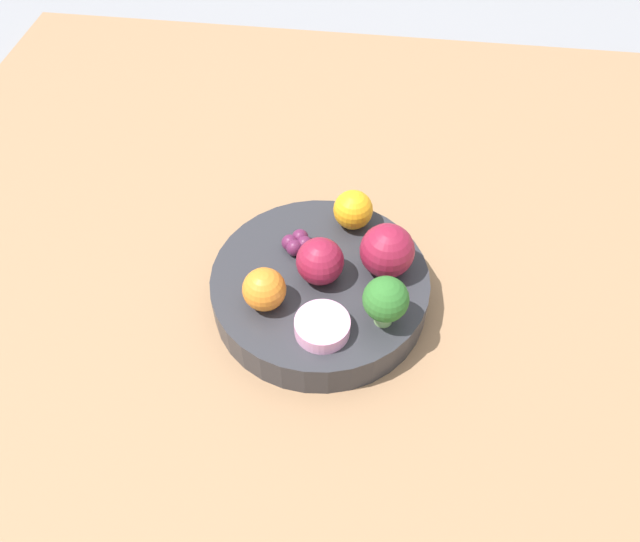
{
  "coord_description": "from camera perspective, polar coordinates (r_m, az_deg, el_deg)",
  "views": [
    {
      "loc": [
        -0.06,
        0.44,
        0.6
      ],
      "look_at": [
        0.0,
        0.0,
        0.07
      ],
      "focal_mm": 35.0,
      "sensor_mm": 36.0,
      "label": 1
    }
  ],
  "objects": [
    {
      "name": "orange_front",
      "position": [
        0.74,
        3.05,
        5.61
      ],
      "size": [
        0.05,
        0.05,
        0.05
      ],
      "color": "orange",
      "rests_on": "bowl"
    },
    {
      "name": "bowl",
      "position": [
        0.71,
        -0.0,
        -1.62
      ],
      "size": [
        0.25,
        0.25,
        0.04
      ],
      "color": "#2D2D33",
      "rests_on": "table_surface"
    },
    {
      "name": "broccoli",
      "position": [
        0.64,
        6.02,
        -2.67
      ],
      "size": [
        0.05,
        0.05,
        0.06
      ],
      "color": "#8CB76B",
      "rests_on": "bowl"
    },
    {
      "name": "apple_green",
      "position": [
        0.69,
        6.16,
        1.86
      ],
      "size": [
        0.06,
        0.06,
        0.06
      ],
      "color": "maroon",
      "rests_on": "bowl"
    },
    {
      "name": "table_surface",
      "position": [
        0.74,
        -0.0,
        -3.14
      ],
      "size": [
        1.2,
        1.2,
        0.02
      ],
      "color": "#936D4C",
      "rests_on": "ground_plane"
    },
    {
      "name": "grape_cluster",
      "position": [
        0.72,
        -2.09,
        2.58
      ],
      "size": [
        0.04,
        0.04,
        0.02
      ],
      "color": "#5B1E42",
      "rests_on": "bowl"
    },
    {
      "name": "small_cup",
      "position": [
        0.65,
        0.21,
        -5.08
      ],
      "size": [
        0.06,
        0.06,
        0.02
      ],
      "color": "#EA9EC6",
      "rests_on": "bowl"
    },
    {
      "name": "ground_plane",
      "position": [
        0.75,
        -0.0,
        -3.6
      ],
      "size": [
        6.0,
        6.0,
        0.0
      ],
      "primitive_type": "plane",
      "color": "gray"
    },
    {
      "name": "orange_back",
      "position": [
        0.66,
        -5.12,
        -1.68
      ],
      "size": [
        0.05,
        0.05,
        0.05
      ],
      "color": "orange",
      "rests_on": "bowl"
    },
    {
      "name": "apple_red",
      "position": [
        0.68,
        -0.01,
        0.9
      ],
      "size": [
        0.05,
        0.05,
        0.05
      ],
      "color": "maroon",
      "rests_on": "bowl"
    }
  ]
}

